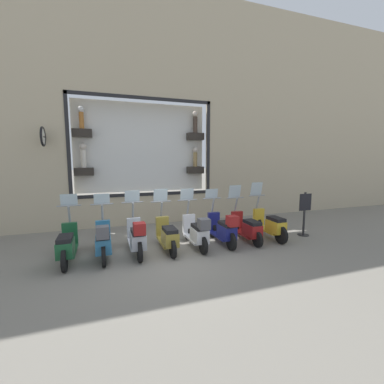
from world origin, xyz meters
TOP-DOWN VIEW (x-y plane):
  - ground_plane at (0.00, 0.00)m, footprint 120.00×120.00m
  - building_facade at (3.60, 0.00)m, footprint 1.24×36.00m
  - scooter_yellow_0 at (0.32, -3.41)m, footprint 1.81×0.61m
  - scooter_red_1 at (0.31, -2.58)m, footprint 1.79×0.61m
  - scooter_navy_2 at (0.25, -1.75)m, footprint 1.80×0.60m
  - scooter_white_3 at (0.24, -0.93)m, footprint 1.79×0.60m
  - scooter_olive_4 at (0.31, -0.10)m, footprint 1.79×0.61m
  - scooter_silver_5 at (0.25, 0.73)m, footprint 1.80×0.60m
  - scooter_teal_6 at (0.25, 1.55)m, footprint 1.80×0.60m
  - scooter_green_7 at (0.31, 2.38)m, footprint 1.80×0.61m
  - shop_sign_post at (0.24, -4.67)m, footprint 0.36×0.45m

SIDE VIEW (x-z plane):
  - ground_plane at x=0.00m, z-range 0.00..0.00m
  - scooter_red_1 at x=0.31m, z-range -0.41..1.24m
  - scooter_olive_4 at x=0.31m, z-range -0.39..1.23m
  - scooter_green_7 at x=0.31m, z-range -0.35..1.22m
  - scooter_yellow_0 at x=0.32m, z-range -0.41..1.30m
  - scooter_white_3 at x=0.24m, z-range -0.33..1.26m
  - scooter_navy_2 at x=0.25m, z-range -0.31..1.24m
  - scooter_teal_6 at x=0.25m, z-range -0.30..1.24m
  - scooter_silver_5 at x=0.25m, z-range -0.32..1.28m
  - shop_sign_post at x=0.24m, z-range 0.04..1.47m
  - building_facade at x=3.60m, z-range 0.08..8.79m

